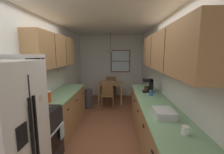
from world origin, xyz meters
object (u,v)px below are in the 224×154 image
at_px(dining_chair_near, 107,93).
at_px(table_serving_bowl, 112,82).
at_px(coffee_maker, 149,85).
at_px(refrigerator, 2,141).
at_px(trash_bin, 88,98).
at_px(dish_rack, 164,113).
at_px(dining_table, 111,86).
at_px(storage_canister, 48,97).
at_px(mug_by_coffeemaker, 151,93).
at_px(microwave_over_range, 23,65).
at_px(stove_range, 37,137).
at_px(dining_chair_far, 111,86).
at_px(mug_spare, 185,130).

height_order(dining_chair_near, table_serving_bowl, dining_chair_near).
distance_m(coffee_maker, table_serving_bowl, 2.16).
bearing_deg(refrigerator, trash_bin, 85.75).
bearing_deg(dining_chair_near, dish_rack, -69.70).
bearing_deg(dining_table, storage_canister, -110.27).
xyz_separation_m(trash_bin, mug_by_coffeemaker, (1.71, -1.60, 0.64)).
bearing_deg(table_serving_bowl, dining_chair_near, -101.45).
height_order(trash_bin, mug_by_coffeemaker, mug_by_coffeemaker).
height_order(trash_bin, coffee_maker, coffee_maker).
relative_size(storage_canister, coffee_maker, 0.68).
bearing_deg(coffee_maker, dining_chair_near, 128.59).
relative_size(microwave_over_range, storage_canister, 2.92).
bearing_deg(microwave_over_range, dining_chair_near, 68.54).
bearing_deg(refrigerator, storage_canister, 92.39).
xyz_separation_m(stove_range, mug_by_coffeemaker, (2.01, 1.02, 0.48)).
bearing_deg(stove_range, trash_bin, 83.60).
xyz_separation_m(storage_canister, mug_by_coffeemaker, (2.01, 0.54, -0.05)).
bearing_deg(stove_range, dish_rack, -2.43).
height_order(refrigerator, dining_chair_near, refrigerator).
xyz_separation_m(dining_chair_far, coffee_maker, (1.02, -2.47, 0.56)).
height_order(dining_table, dining_chair_near, dining_chair_near).
bearing_deg(mug_spare, microwave_over_range, 165.29).
xyz_separation_m(dining_chair_far, dish_rack, (0.96, -3.88, 0.45)).
relative_size(dining_chair_far, mug_by_coffeemaker, 7.12).
xyz_separation_m(dining_table, storage_canister, (-1.02, -2.75, 0.40)).
bearing_deg(coffee_maker, table_serving_bowl, 116.74).
height_order(mug_spare, dish_rack, dish_rack).
height_order(microwave_over_range, mug_spare, microwave_over_range).
relative_size(refrigerator, mug_spare, 15.03).
relative_size(refrigerator, stove_range, 1.57).
relative_size(refrigerator, microwave_over_range, 2.81).
height_order(dining_chair_far, coffee_maker, coffee_maker).
distance_m(dining_table, table_serving_bowl, 0.17).
bearing_deg(dining_table, dining_chair_near, -97.43).
relative_size(dining_table, coffee_maker, 2.76).
relative_size(dining_chair_far, storage_canister, 4.29).
height_order(coffee_maker, dish_rack, coffee_maker).
height_order(dining_chair_near, mug_by_coffeemaker, mug_by_coffeemaker).
xyz_separation_m(stove_range, dining_chair_far, (0.99, 3.79, 0.03)).
bearing_deg(dining_chair_near, dining_table, 82.57).
bearing_deg(trash_bin, mug_spare, -61.21).
distance_m(microwave_over_range, dining_table, 3.58).
xyz_separation_m(dining_chair_near, table_serving_bowl, (0.11, 0.56, 0.27)).
distance_m(stove_range, table_serving_bowl, 3.42).
bearing_deg(table_serving_bowl, dining_table, -176.01).
distance_m(stove_range, dining_chair_near, 2.83).
height_order(mug_by_coffeemaker, dish_rack, mug_by_coffeemaker).
xyz_separation_m(coffee_maker, table_serving_bowl, (-0.96, 1.91, -0.29)).
height_order(refrigerator, trash_bin, refrigerator).
height_order(dining_chair_near, mug_spare, mug_spare).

